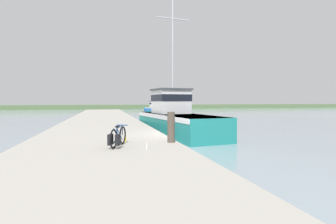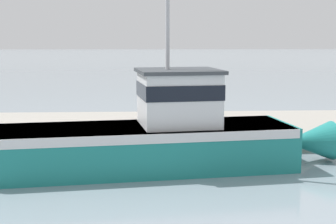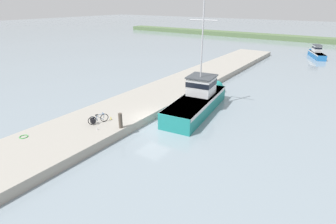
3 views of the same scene
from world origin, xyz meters
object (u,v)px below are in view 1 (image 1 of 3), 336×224
at_px(boat_orange_near, 155,108).
at_px(bicycle_touring, 117,137).
at_px(water_bottle_on_curb, 125,139).
at_px(mooring_post, 171,127).
at_px(fishing_boat_main, 174,118).
at_px(water_bottle_by_bike, 147,146).

height_order(boat_orange_near, bicycle_touring, boat_orange_near).
bearing_deg(water_bottle_on_curb, mooring_post, -19.61).
distance_m(bicycle_touring, water_bottle_on_curb, 1.30).
bearing_deg(bicycle_touring, boat_orange_near, 98.90).
relative_size(fishing_boat_main, bicycle_touring, 7.36).
bearing_deg(mooring_post, boat_orange_near, 79.83).
xyz_separation_m(boat_orange_near, bicycle_touring, (-10.47, -46.51, 0.24)).
bearing_deg(water_bottle_on_curb, fishing_boat_main, 61.38).
distance_m(boat_orange_near, bicycle_touring, 47.67).
relative_size(water_bottle_on_curb, water_bottle_by_bike, 0.89).
relative_size(fishing_boat_main, boat_orange_near, 1.51).
height_order(bicycle_touring, mooring_post, mooring_post).
bearing_deg(water_bottle_on_curb, water_bottle_by_bike, -73.63).
height_order(bicycle_touring, water_bottle_by_bike, bicycle_touring).
bearing_deg(boat_orange_near, fishing_boat_main, -120.82).
xyz_separation_m(mooring_post, water_bottle_by_bike, (-1.24, -1.38, -0.51)).
distance_m(fishing_boat_main, bicycle_touring, 10.15).
bearing_deg(boat_orange_near, water_bottle_on_curb, -124.55).
bearing_deg(bicycle_touring, fishing_boat_main, 84.29).
xyz_separation_m(fishing_boat_main, boat_orange_near, (5.82, 37.49, -0.33)).
xyz_separation_m(fishing_boat_main, bicycle_touring, (-4.66, -9.02, -0.08)).
relative_size(fishing_boat_main, mooring_post, 9.72).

